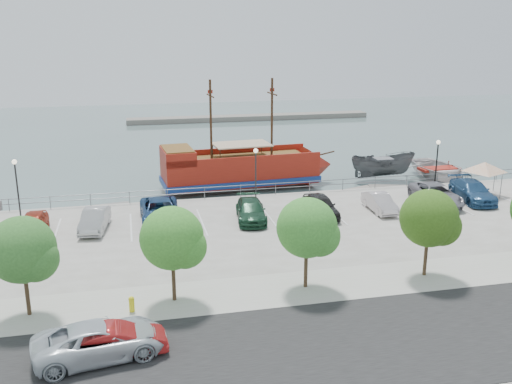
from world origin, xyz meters
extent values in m
plane|color=#485D59|center=(0.00, 0.00, -1.00)|extent=(160.00, 160.00, 0.00)
cube|color=black|center=(0.00, -16.00, 0.01)|extent=(100.00, 8.00, 0.04)
cube|color=#A6A597|center=(0.00, -10.00, 0.01)|extent=(100.00, 4.00, 0.05)
cylinder|color=slate|center=(0.00, 7.80, 0.95)|extent=(50.00, 0.06, 0.06)
cylinder|color=slate|center=(0.00, 7.80, 0.55)|extent=(50.00, 0.06, 0.06)
cube|color=slate|center=(10.00, 55.00, -0.60)|extent=(40.00, 3.00, 0.80)
cube|color=maroon|center=(0.17, 13.94, 0.69)|extent=(14.51, 5.47, 2.31)
cube|color=navy|center=(0.17, 13.94, -0.07)|extent=(14.80, 5.75, 0.53)
cone|color=maroon|center=(7.97, 14.51, 0.69)|extent=(3.15, 4.46, 4.27)
cube|color=maroon|center=(-5.60, 13.52, 2.47)|extent=(2.98, 4.63, 1.24)
cube|color=brown|center=(-5.60, 13.52, 3.13)|extent=(2.78, 4.26, 0.11)
cube|color=brown|center=(0.61, 13.97, 1.89)|extent=(11.81, 4.74, 0.13)
cube|color=maroon|center=(0.01, 16.07, 2.16)|extent=(14.20, 1.21, 0.62)
cube|color=maroon|center=(0.32, 11.81, 2.16)|extent=(14.20, 1.21, 0.62)
cylinder|color=#382111|center=(3.27, 14.16, 5.49)|extent=(0.23, 0.23, 7.29)
cylinder|color=#382111|center=(-2.50, 13.74, 5.49)|extent=(0.23, 0.23, 7.29)
cylinder|color=#382111|center=(3.27, 14.16, 7.71)|extent=(0.32, 2.67, 0.12)
cylinder|color=#382111|center=(-2.50, 13.74, 7.71)|extent=(0.32, 2.67, 0.12)
cube|color=tan|center=(0.34, 13.95, 3.18)|extent=(5.39, 3.74, 0.11)
cylinder|color=#382111|center=(8.59, 14.55, 1.76)|extent=(2.22, 0.30, 0.53)
imported|color=#4D4F51|center=(14.42, 13.64, 0.24)|extent=(6.63, 3.08, 2.48)
imported|color=beige|center=(20.02, 12.70, -0.18)|extent=(5.86, 8.04, 1.63)
cube|color=slate|center=(-13.19, 9.20, -0.81)|extent=(6.73, 2.96, 0.37)
cube|color=gray|center=(9.11, 9.20, -0.82)|extent=(6.47, 3.91, 0.36)
cube|color=#69645D|center=(15.03, 9.20, -0.80)|extent=(7.43, 3.93, 0.41)
cylinder|color=slate|center=(18.33, 5.55, 1.00)|extent=(0.08, 0.08, 2.00)
cylinder|color=slate|center=(20.51, 4.65, 1.00)|extent=(0.08, 0.08, 2.00)
cylinder|color=slate|center=(17.43, 3.37, 1.00)|extent=(0.08, 0.08, 2.00)
cylinder|color=slate|center=(19.61, 2.46, 1.00)|extent=(0.08, 0.08, 2.00)
pyramid|color=white|center=(18.97, 4.01, 2.77)|extent=(4.98, 4.98, 0.82)
imported|color=silver|center=(-11.46, -14.55, 0.77)|extent=(5.90, 3.45, 1.54)
imported|color=#A31B1B|center=(-10.76, -14.58, 0.68)|extent=(4.22, 1.68, 1.36)
cylinder|color=yellow|center=(-10.14, -10.80, 0.33)|extent=(0.27, 0.27, 0.67)
sphere|color=yellow|center=(-10.14, -10.80, 0.69)|extent=(0.29, 0.29, 0.29)
cylinder|color=black|center=(-18.00, 6.50, 2.00)|extent=(0.12, 0.12, 4.00)
sphere|color=#FFF2CC|center=(-18.00, 6.50, 4.10)|extent=(0.36, 0.36, 0.36)
cylinder|color=black|center=(0.00, 6.50, 2.00)|extent=(0.12, 0.12, 4.00)
sphere|color=#FFF2CC|center=(0.00, 6.50, 4.10)|extent=(0.36, 0.36, 0.36)
cylinder|color=black|center=(16.00, 6.50, 2.00)|extent=(0.12, 0.12, 4.00)
sphere|color=#FFF2CC|center=(16.00, 6.50, 4.10)|extent=(0.36, 0.36, 0.36)
cylinder|color=#473321|center=(-15.00, -10.00, 1.10)|extent=(0.20, 0.20, 2.20)
sphere|color=#2F6126|center=(-15.00, -10.00, 3.40)|extent=(3.20, 3.20, 3.20)
sphere|color=#2F6126|center=(-14.40, -10.30, 3.00)|extent=(2.20, 2.20, 2.20)
cylinder|color=#473321|center=(-8.00, -10.00, 1.10)|extent=(0.20, 0.20, 2.20)
sphere|color=#367827|center=(-8.00, -10.00, 3.40)|extent=(3.20, 3.20, 3.20)
sphere|color=#367827|center=(-7.40, -10.30, 3.00)|extent=(2.20, 2.20, 2.20)
cylinder|color=#473321|center=(-1.00, -10.00, 1.10)|extent=(0.20, 0.20, 2.20)
sphere|color=#357629|center=(-1.00, -10.00, 3.40)|extent=(3.20, 3.20, 3.20)
sphere|color=#357629|center=(-0.40, -10.30, 3.00)|extent=(2.20, 2.20, 2.20)
cylinder|color=#473321|center=(6.00, -10.00, 1.10)|extent=(0.20, 0.20, 2.20)
sphere|color=#2D5115|center=(6.00, -10.00, 3.40)|extent=(3.20, 3.20, 3.20)
sphere|color=#2D5115|center=(6.60, -10.30, 3.00)|extent=(2.20, 2.20, 2.20)
imported|color=#A62F19|center=(-16.45, 2.16, 0.71)|extent=(1.80, 4.22, 1.42)
imported|color=#A3A3A3|center=(-12.41, 1.96, 0.73)|extent=(2.14, 4.61, 1.46)
imported|color=navy|center=(-7.88, 2.63, 0.83)|extent=(2.80, 5.98, 1.66)
imported|color=#194029|center=(-1.46, 1.63, 0.72)|extent=(2.65, 5.22, 1.45)
imported|color=black|center=(3.79, 1.46, 0.79)|extent=(1.92, 4.67, 1.59)
imported|color=beige|center=(8.57, 1.58, 0.68)|extent=(1.51, 4.16, 1.36)
imported|color=gray|center=(13.70, 2.32, 0.80)|extent=(3.05, 5.91, 1.59)
imported|color=navy|center=(17.04, 2.49, 0.80)|extent=(2.96, 5.79, 1.61)
camera|label=1|loc=(-9.80, -36.77, 13.32)|focal=40.00mm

